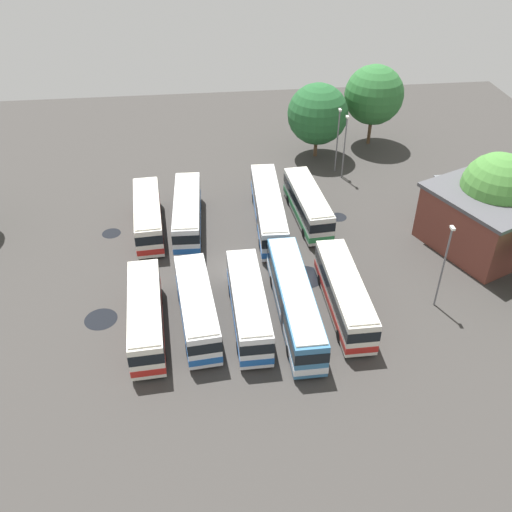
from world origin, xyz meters
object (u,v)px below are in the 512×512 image
Objects in this scene: lamp_post_by_building at (338,138)px; lamp_post_near_entrance at (444,264)px; bus_row0_slot1 at (295,301)px; bus_row0_slot4 at (146,315)px; bus_row1_slot4 at (148,215)px; maintenance_shelter at (479,194)px; bus_row0_slot2 at (248,304)px; bus_row1_slot3 at (187,212)px; bus_row1_slot0 at (308,204)px; tree_north_edge at (497,188)px; depot_building at (481,221)px; tree_west_edge at (318,114)px; tree_northeast at (374,95)px; bus_row0_slot0 at (344,293)px; bus_row1_slot1 at (268,209)px; lamp_post_far_corner at (345,145)px; bus_row0_slot3 at (197,307)px.

lamp_post_near_entrance is at bearing -173.26° from lamp_post_by_building.
bus_row0_slot1 and bus_row0_slot4 have the same top height.
maintenance_shelter is (-3.30, -33.07, 2.19)m from bus_row1_slot4.
bus_row1_slot3 is at bearing 17.43° from bus_row0_slot2.
bus_row1_slot0 is 1.19× the size of tree_north_edge.
depot_building is 1.53× the size of maintenance_shelter.
lamp_post_near_entrance is at bearing -171.35° from tree_west_edge.
maintenance_shelter is at bearing -166.93° from tree_northeast.
bus_row1_slot0 is (15.22, -3.99, -0.00)m from bus_row0_slot1.
bus_row0_slot2 is at bearing 93.32° from bus_row0_slot0.
tree_north_edge is (-20.73, -12.93, 0.41)m from tree_west_edge.
tree_northeast is at bearing -57.43° from bus_row1_slot4.
maintenance_shelter is (11.86, -32.69, 2.19)m from bus_row0_slot4.
bus_row1_slot1 is 13.78m from lamp_post_far_corner.
bus_row1_slot1 and bus_row1_slot4 have the same top height.
tree_northeast reaches higher than bus_row1_slot1.
bus_row1_slot3 is 30.38m from tree_northeast.
lamp_post_near_entrance is at bearing -173.85° from lamp_post_far_corner.
depot_building is 1.34× the size of tree_west_edge.
tree_west_edge is 0.90× the size of tree_northeast.
bus_row0_slot1 is 1.00× the size of bus_row1_slot1.
bus_row0_slot0 is 8.47m from lamp_post_near_entrance.
lamp_post_far_corner is at bearing -22.42° from bus_row0_slot1.
bus_row1_slot4 is at bearing 59.61° from lamp_post_near_entrance.
bus_row1_slot3 is 20.50m from lamp_post_far_corner.
lamp_post_near_entrance is 23.69m from lamp_post_far_corner.
bus_row0_slot0 is 19.76m from maintenance_shelter.
bus_row1_slot0 is at bearing 77.51° from maintenance_shelter.
tree_northeast is at bearing -25.44° from bus_row0_slot1.
depot_building is at bearing -171.07° from tree_northeast.
bus_row0_slot2 is 1.03× the size of bus_row0_slot4.
depot_building is 1.62× the size of lamp_post_far_corner.
tree_north_edge reaches higher than maintenance_shelter.
bus_row1_slot3 is at bearing 41.51° from bus_row0_slot0.
bus_row1_slot4 is at bearing 40.14° from bus_row0_slot1.
bus_row0_slot3 is at bearing 87.98° from bus_row0_slot2.
lamp_post_near_entrance is (0.22, -16.20, 2.60)m from bus_row0_slot2.
lamp_post_by_building is at bearing -64.07° from bus_row1_slot4.
bus_row0_slot0 is at bearing 116.92° from depot_building.
lamp_post_near_entrance is (0.25, -12.37, 2.60)m from bus_row0_slot1.
bus_row0_slot1 and bus_row1_slot0 have the same top height.
maintenance_shelter is 1.02× the size of lamp_post_near_entrance.
bus_row1_slot4 is at bearing 89.29° from bus_row1_slot1.
tree_west_edge is at bearing -27.89° from bus_row1_slot1.
lamp_post_far_corner is (24.12, -21.96, 2.44)m from bus_row0_slot4.
bus_row0_slot4 and bus_row1_slot1 have the same top height.
bus_row0_slot1 is 1.31× the size of bus_row0_slot3.
bus_row0_slot4 is 32.76m from depot_building.
bus_row1_slot3 is at bearing 76.33° from depot_building.
bus_row0_slot3 is at bearing 106.26° from depot_building.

